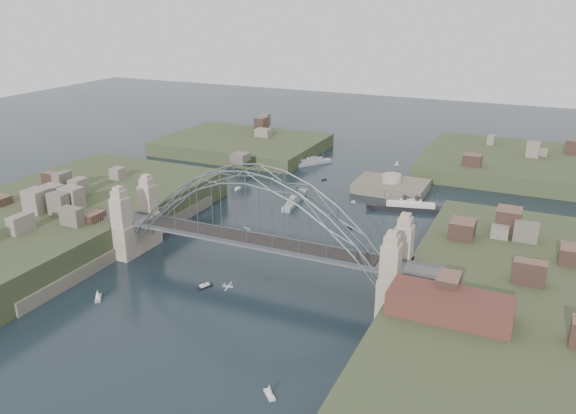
{
  "coord_description": "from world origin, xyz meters",
  "views": [
    {
      "loc": [
        54.78,
        -101.84,
        58.05
      ],
      "look_at": [
        0.0,
        18.0,
        10.0
      ],
      "focal_mm": 36.25,
      "sensor_mm": 36.0,
      "label": 1
    }
  ],
  "objects_px": {
    "fort_island": "(391,192)",
    "naval_cruiser_near": "(295,199)",
    "wharf_shed": "(450,305)",
    "ocean_liner": "(410,208)",
    "naval_cruiser_far": "(312,162)",
    "bridge": "(253,223)"
  },
  "relations": [
    {
      "from": "bridge",
      "to": "naval_cruiser_far",
      "type": "bearing_deg",
      "value": 104.22
    },
    {
      "from": "bridge",
      "to": "ocean_liner",
      "type": "relative_size",
      "value": 3.37
    },
    {
      "from": "fort_island",
      "to": "naval_cruiser_far",
      "type": "relative_size",
      "value": 1.52
    },
    {
      "from": "fort_island",
      "to": "naval_cruiser_near",
      "type": "height_order",
      "value": "fort_island"
    },
    {
      "from": "naval_cruiser_far",
      "to": "fort_island",
      "type": "bearing_deg",
      "value": -27.46
    },
    {
      "from": "fort_island",
      "to": "ocean_liner",
      "type": "distance_m",
      "value": 18.12
    },
    {
      "from": "naval_cruiser_far",
      "to": "ocean_liner",
      "type": "bearing_deg",
      "value": -36.91
    },
    {
      "from": "bridge",
      "to": "fort_island",
      "type": "xyz_separation_m",
      "value": [
        12.0,
        70.0,
        -12.66
      ]
    },
    {
      "from": "fort_island",
      "to": "naval_cruiser_near",
      "type": "distance_m",
      "value": 32.21
    },
    {
      "from": "bridge",
      "to": "ocean_liner",
      "type": "xyz_separation_m",
      "value": [
        21.73,
        54.77,
        -11.38
      ]
    },
    {
      "from": "naval_cruiser_near",
      "to": "naval_cruiser_far",
      "type": "xyz_separation_m",
      "value": [
        -11.01,
        40.07,
        -0.04
      ]
    },
    {
      "from": "ocean_liner",
      "to": "fort_island",
      "type": "bearing_deg",
      "value": 122.58
    },
    {
      "from": "bridge",
      "to": "naval_cruiser_near",
      "type": "relative_size",
      "value": 4.38
    },
    {
      "from": "naval_cruiser_near",
      "to": "naval_cruiser_far",
      "type": "relative_size",
      "value": 1.33
    },
    {
      "from": "naval_cruiser_near",
      "to": "naval_cruiser_far",
      "type": "bearing_deg",
      "value": 105.37
    },
    {
      "from": "ocean_liner",
      "to": "bridge",
      "type": "bearing_deg",
      "value": -111.64
    },
    {
      "from": "fort_island",
      "to": "wharf_shed",
      "type": "xyz_separation_m",
      "value": [
        32.0,
        -84.0,
        10.34
      ]
    },
    {
      "from": "naval_cruiser_near",
      "to": "ocean_liner",
      "type": "height_order",
      "value": "ocean_liner"
    },
    {
      "from": "bridge",
      "to": "fort_island",
      "type": "distance_m",
      "value": 72.14
    },
    {
      "from": "wharf_shed",
      "to": "naval_cruiser_near",
      "type": "relative_size",
      "value": 1.04
    },
    {
      "from": "fort_island",
      "to": "ocean_liner",
      "type": "relative_size",
      "value": 0.88
    },
    {
      "from": "ocean_liner",
      "to": "wharf_shed",
      "type": "bearing_deg",
      "value": -72.06
    }
  ]
}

